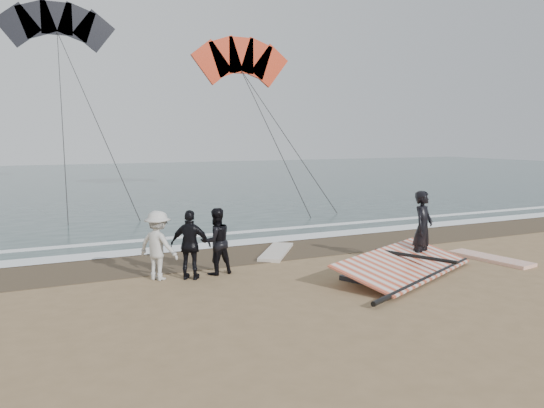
{
  "coord_description": "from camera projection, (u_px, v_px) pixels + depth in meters",
  "views": [
    {
      "loc": [
        -7.01,
        -9.45,
        3.34
      ],
      "look_at": [
        -1.08,
        3.0,
        1.6
      ],
      "focal_mm": 35.0,
      "sensor_mm": 36.0,
      "label": 1
    }
  ],
  "objects": [
    {
      "name": "trio_cluster",
      "position": [
        186.0,
        244.0,
        12.59
      ],
      "size": [
        2.4,
        1.33,
        1.65
      ],
      "color": "black",
      "rests_on": "ground"
    },
    {
      "name": "board_white",
      "position": [
        490.0,
        258.0,
        14.49
      ],
      "size": [
        0.99,
        2.36,
        0.09
      ],
      "primitive_type": "cube",
      "rotation": [
        0.0,
        0.0,
        0.15
      ],
      "color": "white",
      "rests_on": "ground"
    },
    {
      "name": "foam_near",
      "position": [
        264.0,
        240.0,
        17.15
      ],
      "size": [
        120.0,
        0.9,
        0.01
      ],
      "primitive_type": "cube",
      "color": "white",
      "rests_on": "sea"
    },
    {
      "name": "board_cream",
      "position": [
        276.0,
        252.0,
        15.32
      ],
      "size": [
        1.88,
        2.22,
        0.1
      ],
      "primitive_type": "cube",
      "rotation": [
        0.0,
        0.0,
        -0.64
      ],
      "color": "beige",
      "rests_on": "ground"
    },
    {
      "name": "kite_dark",
      "position": [
        57.0,
        28.0,
        33.0
      ],
      "size": [
        7.99,
        7.98,
        18.62
      ],
      "color": "black",
      "rests_on": "ground"
    },
    {
      "name": "kite_red",
      "position": [
        241.0,
        64.0,
        29.95
      ],
      "size": [
        6.35,
        4.94,
        12.0
      ],
      "color": "red",
      "rests_on": "ground"
    },
    {
      "name": "sea",
      "position": [
        120.0,
        180.0,
        41.42
      ],
      "size": [
        120.0,
        54.0,
        0.02
      ],
      "primitive_type": "cube",
      "color": "#233838",
      "rests_on": "ground"
    },
    {
      "name": "foam_far",
      "position": [
        244.0,
        232.0,
        18.67
      ],
      "size": [
        120.0,
        0.45,
        0.01
      ],
      "primitive_type": "cube",
      "color": "white",
      "rests_on": "sea"
    },
    {
      "name": "wet_sand",
      "position": [
        283.0,
        249.0,
        15.9
      ],
      "size": [
        120.0,
        2.8,
        0.01
      ],
      "primitive_type": "cube",
      "color": "#4C3D2B",
      "rests_on": "ground"
    },
    {
      "name": "man_main",
      "position": [
        423.0,
        228.0,
        13.85
      ],
      "size": [
        0.85,
        0.75,
        1.96
      ],
      "primitive_type": "imported",
      "rotation": [
        0.0,
        0.0,
        0.48
      ],
      "color": "black",
      "rests_on": "ground"
    },
    {
      "name": "sail_rig",
      "position": [
        398.0,
        266.0,
        12.97
      ],
      "size": [
        4.55,
        3.47,
        0.52
      ],
      "color": "black",
      "rests_on": "ground"
    },
    {
      "name": "ground",
      "position": [
        373.0,
        287.0,
        11.87
      ],
      "size": [
        120.0,
        120.0,
        0.0
      ],
      "primitive_type": "plane",
      "color": "#8C704C",
      "rests_on": "ground"
    }
  ]
}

